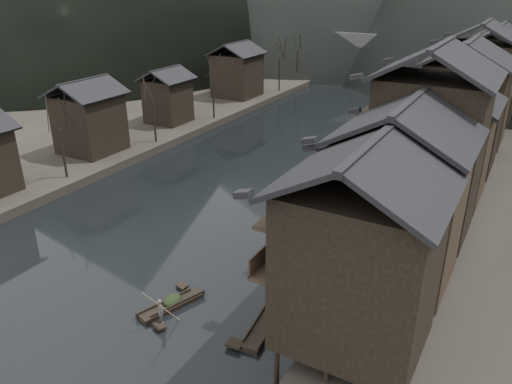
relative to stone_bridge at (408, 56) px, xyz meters
The scene contains 12 objects.
water 72.18m from the stone_bridge, 90.00° to the right, with size 300.00×300.00×0.00m, color black.
left_bank 47.64m from the stone_bridge, 137.56° to the right, with size 40.00×200.00×1.20m, color #2D2823.
stilt_houses 55.70m from the stone_bridge, 71.88° to the right, with size 9.00×67.60×16.15m.
left_houses 55.79m from the stone_bridge, 111.56° to the right, with size 8.10×53.20×8.73m.
bare_trees 49.07m from the stone_bridge, 110.28° to the right, with size 3.91×73.19×7.83m.
moored_sampans 52.47m from the stone_bridge, 76.88° to the right, with size 3.30×62.19×0.47m.
midriver_boats 31.18m from the stone_bridge, 82.99° to the right, with size 5.84×18.23×0.44m.
stone_bridge is the anchor object (origin of this frame).
hero_sampan 80.33m from the stone_bridge, 86.26° to the right, with size 2.40×4.92×0.43m.
cargo_heap 80.08m from the stone_bridge, 86.30° to the right, with size 1.08×1.42×0.65m, color black.
boatman 81.93m from the stone_bridge, 85.95° to the right, with size 0.60×0.40×1.65m, color #545356.
bamboo_pole 81.87m from the stone_bridge, 85.81° to the right, with size 0.06×0.06×3.83m, color #8C7A51.
Camera 1 is at (23.24, -28.48, 20.15)m, focal length 35.00 mm.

